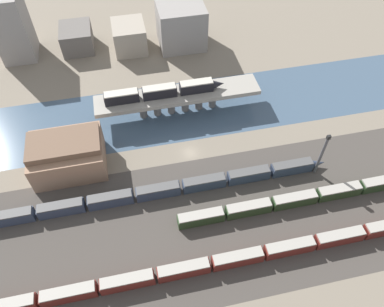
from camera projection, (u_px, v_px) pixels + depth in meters
ground_plane at (190, 153)px, 110.93m from camera, size 400.00×400.00×0.00m
railbed_yard at (209, 223)px, 95.97m from camera, size 280.00×42.00×0.01m
river_water at (178, 111)px, 122.33m from camera, size 320.00×27.26×0.01m
bridge at (178, 97)px, 117.83m from camera, size 51.87×8.87×7.47m
train_on_bridge at (164, 91)px, 114.69m from camera, size 37.35×3.19×3.55m
train_yard_near at (217, 263)px, 87.30m from camera, size 107.45×2.81×3.56m
train_yard_mid at (300, 199)px, 98.61m from camera, size 66.78×2.87×3.47m
train_yard_far at (140, 194)px, 99.41m from camera, size 104.67×2.86×3.62m
warehouse_building at (68, 154)px, 103.93m from camera, size 19.79×15.36×10.71m
signal_tower at (321, 155)px, 100.59m from camera, size 1.00×0.80×15.16m
city_block_far_left at (11, 26)px, 132.54m from camera, size 11.61×13.49×23.98m
city_block_left at (77, 38)px, 141.42m from camera, size 11.49×13.71×8.54m
city_block_center at (129, 37)px, 140.54m from camera, size 11.88×13.61×10.14m
city_block_right at (181, 25)px, 140.23m from camera, size 17.16×15.36×15.92m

